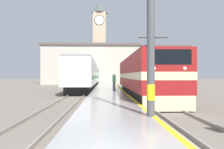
% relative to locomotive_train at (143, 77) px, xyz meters
% --- Properties ---
extents(ground_plane, '(200.00, 200.00, 0.00)m').
position_rel_locomotive_train_xyz_m(ground_plane, '(-2.98, 14.93, -1.86)').
color(ground_plane, '#70665B').
extents(platform, '(3.23, 140.00, 0.42)m').
position_rel_locomotive_train_xyz_m(platform, '(-2.98, 9.93, -1.65)').
color(platform, '#999999').
rests_on(platform, ground).
extents(rail_track_near, '(2.84, 140.00, 0.16)m').
position_rel_locomotive_train_xyz_m(rail_track_near, '(0.00, 9.93, -1.83)').
color(rail_track_near, '#70665B').
rests_on(rail_track_near, ground).
extents(rail_track_far, '(2.84, 140.00, 0.16)m').
position_rel_locomotive_train_xyz_m(rail_track_far, '(-5.96, 9.93, -1.83)').
color(rail_track_far, '#70665B').
rests_on(rail_track_far, ground).
extents(locomotive_train, '(2.92, 15.51, 4.60)m').
position_rel_locomotive_train_xyz_m(locomotive_train, '(0.00, 0.00, 0.00)').
color(locomotive_train, black).
rests_on(locomotive_train, ground).
extents(passenger_train, '(2.92, 50.26, 3.87)m').
position_rel_locomotive_train_xyz_m(passenger_train, '(-5.96, 25.88, 0.23)').
color(passenger_train, black).
rests_on(passenger_train, ground).
extents(catenary_mast, '(1.92, 0.31, 7.96)m').
position_rel_locomotive_train_xyz_m(catenary_mast, '(-1.57, -10.66, 2.44)').
color(catenary_mast, '#4C4C51').
rests_on(catenary_mast, platform).
extents(person_on_platform, '(0.34, 0.34, 1.78)m').
position_rel_locomotive_train_xyz_m(person_on_platform, '(-2.37, 3.07, -0.50)').
color(person_on_platform, '#23232D').
rests_on(person_on_platform, platform).
extents(clock_tower, '(4.50, 4.50, 23.16)m').
position_rel_locomotive_train_xyz_m(clock_tower, '(-4.76, 43.85, 10.47)').
color(clock_tower, tan).
rests_on(clock_tower, ground).
extents(station_building, '(21.89, 10.00, 8.96)m').
position_rel_locomotive_train_xyz_m(station_building, '(-6.28, 32.65, 2.64)').
color(station_building, '#B7B2A3').
rests_on(station_building, ground).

